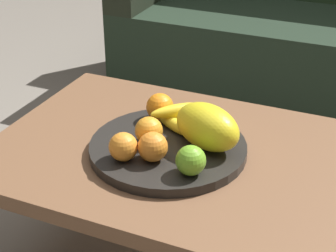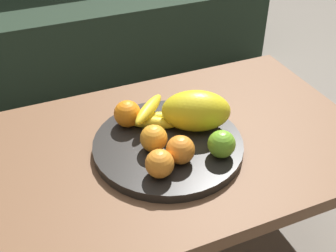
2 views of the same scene
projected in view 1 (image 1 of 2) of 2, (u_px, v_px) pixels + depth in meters
name	position (u px, v px, depth m)	size (l,w,h in m)	color
coffee_table	(189.00, 168.00, 1.39)	(1.00, 0.66, 0.41)	brown
couch	(313.00, 33.00, 2.47)	(1.70, 0.70, 0.90)	#1F2F21
fruit_bowl	(168.00, 148.00, 1.36)	(0.39, 0.39, 0.03)	black
melon_large_front	(207.00, 127.00, 1.32)	(0.18, 0.11, 0.11)	yellow
orange_front	(149.00, 131.00, 1.34)	(0.07, 0.07, 0.07)	orange
orange_left	(160.00, 107.00, 1.45)	(0.07, 0.07, 0.07)	orange
orange_right	(123.00, 147.00, 1.28)	(0.07, 0.07, 0.07)	orange
orange_back	(153.00, 147.00, 1.27)	(0.07, 0.07, 0.07)	orange
apple_front	(191.00, 160.00, 1.22)	(0.07, 0.07, 0.07)	#6DAD2A
banana_bunch	(177.00, 118.00, 1.42)	(0.17, 0.14, 0.06)	yellow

